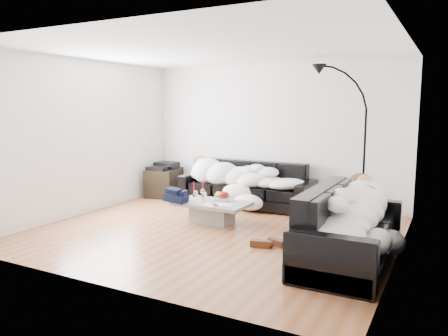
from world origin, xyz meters
The scene contains 24 objects.
ground centered at (0.00, 0.00, 0.00)m, with size 5.00×5.00×0.00m, color #95532C.
wall_back centered at (0.00, 2.25, 1.30)m, with size 5.00×0.02×2.60m, color silver.
wall_left centered at (-2.50, 0.00, 1.30)m, with size 0.02×4.50×2.60m, color silver.
wall_right centered at (2.50, 0.00, 1.30)m, with size 0.02×4.50×2.60m, color silver.
ceiling centered at (0.00, 0.00, 2.60)m, with size 5.00×5.00×0.00m, color white.
sofa_back centered at (-0.30, 1.75, 0.40)m, with size 2.45×0.85×0.80m, color black.
sofa_right centered at (2.02, -0.32, 0.43)m, with size 2.13×0.91×0.86m, color black.
sleeper_back centered at (-0.30, 1.70, 0.63)m, with size 2.07×0.72×0.41m, color white, non-canonical shape.
sleeper_right centered at (2.02, -0.32, 0.64)m, with size 1.83×0.77×0.45m, color white, non-canonical shape.
teal_cushion centered at (1.96, 0.34, 0.72)m, with size 0.36×0.30×0.20m, color #0B5336.
coffee_table centered at (-0.26, 0.39, 0.17)m, with size 1.15×0.67×0.34m, color #939699.
fruit_bowl centered at (-0.15, 0.53, 0.41)m, with size 0.25×0.25×0.16m, color white.
wine_glass_a centered at (-0.49, 0.49, 0.42)m, with size 0.07×0.07×0.17m, color white.
wine_glass_b centered at (-0.56, 0.39, 0.41)m, with size 0.07×0.07×0.15m, color white.
wine_glass_c centered at (-0.38, 0.37, 0.41)m, with size 0.06×0.06×0.15m, color white.
candle_left centered at (-0.73, 0.61, 0.46)m, with size 0.04×0.04×0.25m, color maroon.
candle_right centered at (-0.59, 0.67, 0.47)m, with size 0.05×0.05×0.26m, color maroon.
newspaper_a centered at (-0.01, 0.29, 0.34)m, with size 0.31×0.24×0.01m, color silver.
newspaper_b centered at (-0.18, 0.17, 0.34)m, with size 0.25×0.18×0.01m, color silver.
navy_jacket centered at (-0.75, 0.12, 0.50)m, with size 0.35×0.29×0.17m, color black, non-canonical shape.
shoes centered at (0.96, -0.29, 0.05)m, with size 0.45×0.32×0.10m, color #472311, non-canonical shape.
av_cabinet centered at (-2.18, 1.79, 0.28)m, with size 0.55×0.81×0.55m, color black.
stereo centered at (-2.18, 1.79, 0.62)m, with size 0.44×0.34×0.13m, color black.
floor_lamp centered at (1.81, 1.50, 1.09)m, with size 0.79×0.32×2.18m, color black, non-canonical shape.
Camera 1 is at (3.02, -5.42, 1.81)m, focal length 35.00 mm.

